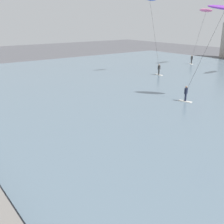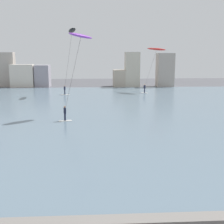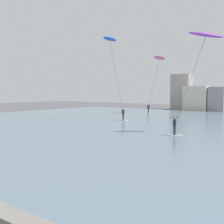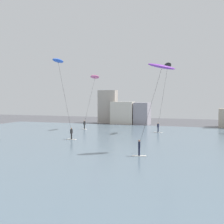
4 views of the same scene
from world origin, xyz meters
name	(u,v)px [view 2 (image 2 of 4)]	position (x,y,z in m)	size (l,w,h in m)	color
water_bay	(101,110)	(0.00, 30.49, 0.05)	(84.00, 52.00, 0.10)	slate
far_shore_buildings	(88,73)	(-2.27, 58.51, 3.09)	(39.30, 5.11, 7.62)	#A89E93
kitesurfer_black	(71,35)	(-4.65, 44.34, 10.26)	(3.22, 3.72, 11.46)	silver
kitesurfer_purple	(79,43)	(-2.42, 26.45, 8.38)	(4.05, 4.34, 9.50)	silver
kitesurfer_red	(156,52)	(10.56, 48.23, 7.61)	(4.93, 4.39, 8.40)	silver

